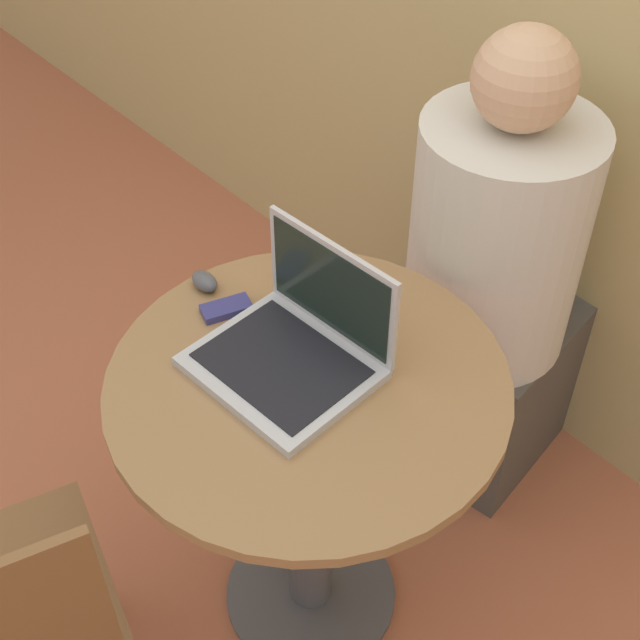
% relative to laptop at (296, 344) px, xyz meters
% --- Properties ---
extents(ground_plane, '(12.00, 12.00, 0.00)m').
position_rel_laptop_xyz_m(ground_plane, '(0.05, -0.01, -0.80)').
color(ground_plane, '#B26042').
extents(round_table, '(0.74, 0.74, 0.76)m').
position_rel_laptop_xyz_m(round_table, '(0.05, -0.01, -0.26)').
color(round_table, '#4C4C51').
rests_on(round_table, ground_plane).
extents(laptop, '(0.32, 0.28, 0.22)m').
position_rel_laptop_xyz_m(laptop, '(0.00, 0.00, 0.00)').
color(laptop, '#B7B7BC').
rests_on(laptop, round_table).
extents(cell_phone, '(0.07, 0.11, 0.02)m').
position_rel_laptop_xyz_m(cell_phone, '(-0.19, -0.01, -0.04)').
color(cell_phone, navy).
rests_on(cell_phone, round_table).
extents(computer_mouse, '(0.06, 0.04, 0.04)m').
position_rel_laptop_xyz_m(computer_mouse, '(-0.27, -0.00, -0.03)').
color(computer_mouse, '#4C4C51').
rests_on(computer_mouse, round_table).
extents(chair_empty, '(0.49, 0.49, 0.85)m').
position_rel_laptop_xyz_m(chair_empty, '(-0.06, -0.64, -0.35)').
color(chair_empty, brown).
rests_on(chair_empty, ground_plane).
extents(person_seated, '(0.44, 0.61, 1.23)m').
position_rel_laptop_xyz_m(person_seated, '(-0.01, 0.64, -0.30)').
color(person_seated, '#4C4742').
rests_on(person_seated, ground_plane).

